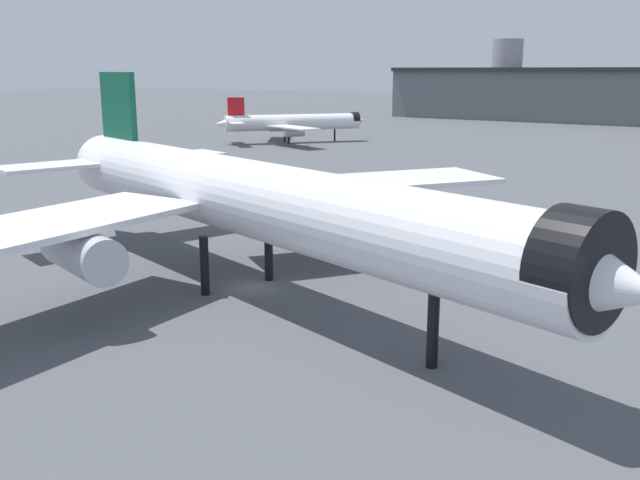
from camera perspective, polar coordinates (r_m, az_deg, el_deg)
ground at (r=54.55m, az=-5.33°, el=-3.77°), size 900.00×900.00×0.00m
airliner_near_gate at (r=51.21m, az=-5.39°, el=3.16°), size 56.81×50.85×15.89m
airliner_far_taxiway at (r=161.80m, az=-2.22°, el=9.37°), size 28.32×28.64×10.18m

